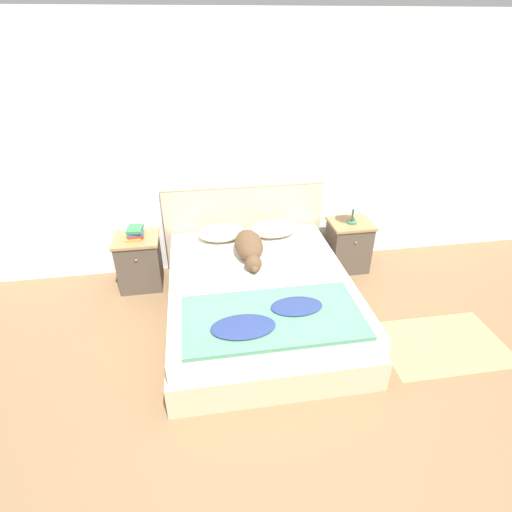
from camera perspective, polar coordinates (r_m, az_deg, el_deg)
ground_plane at (r=3.11m, az=4.15°, el=-21.04°), size 16.00×16.00×0.00m
wall_back at (r=4.20m, az=-1.82°, el=14.47°), size 9.00×0.06×2.55m
bed at (r=3.68m, az=0.50°, el=-6.16°), size 1.64×1.99×0.48m
headboard at (r=4.40m, az=-1.70°, el=4.61°), size 1.72×0.06×0.98m
nightstand_left at (r=4.30m, az=-16.28°, el=-0.83°), size 0.44×0.40×0.56m
nightstand_right at (r=4.56m, az=13.02°, el=1.51°), size 0.44×0.40×0.56m
pillow_left at (r=4.14m, az=-5.00°, el=3.40°), size 0.49×0.34×0.15m
pillow_right at (r=4.21m, az=2.42°, el=3.95°), size 0.49×0.34×0.15m
quilt at (r=3.05m, az=2.21°, el=-8.77°), size 1.36×0.71×0.06m
dog at (r=3.80m, az=-0.94°, el=1.31°), size 0.26×0.73×0.22m
book_stack at (r=4.16m, az=-16.90°, el=3.23°), size 0.18×0.24×0.11m
table_lamp at (r=4.32m, az=13.91°, el=7.87°), size 0.22×0.22×0.36m
rug at (r=3.92m, az=24.97°, el=-11.30°), size 1.08×0.72×0.00m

